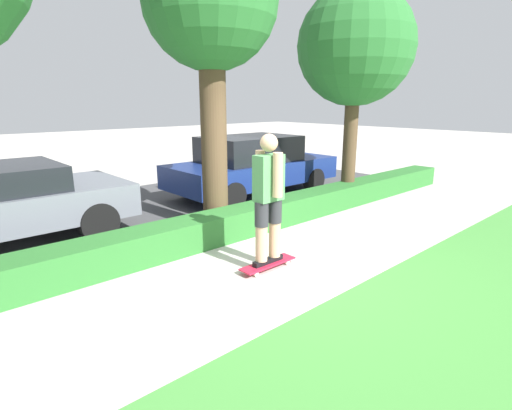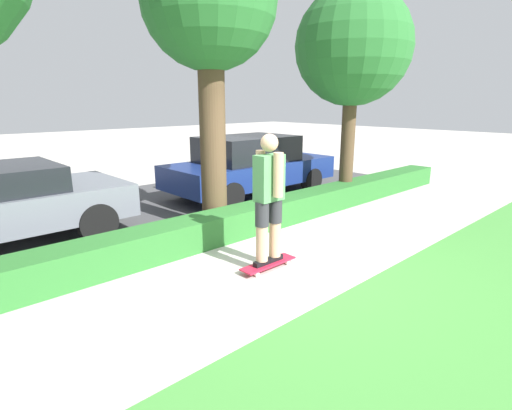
{
  "view_description": "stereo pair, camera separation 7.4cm",
  "coord_description": "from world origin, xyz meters",
  "px_view_note": "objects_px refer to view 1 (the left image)",
  "views": [
    {
      "loc": [
        -3.91,
        -3.61,
        2.3
      ],
      "look_at": [
        -0.11,
        0.6,
        0.82
      ],
      "focal_mm": 28.0,
      "sensor_mm": 36.0,
      "label": 1
    },
    {
      "loc": [
        -3.97,
        -3.56,
        2.3
      ],
      "look_at": [
        -0.11,
        0.6,
        0.82
      ],
      "focal_mm": 28.0,
      "sensor_mm": 36.0,
      "label": 2
    }
  ],
  "objects_px": {
    "skateboard": "(268,264)",
    "skater_person": "(268,196)",
    "tree_far": "(355,48)",
    "tree_mid": "(211,9)",
    "parked_car_middle": "(252,165)"
  },
  "relations": [
    {
      "from": "skateboard",
      "to": "skater_person",
      "type": "xyz_separation_m",
      "value": [
        -0.0,
        0.0,
        0.98
      ]
    },
    {
      "from": "skateboard",
      "to": "tree_far",
      "type": "bearing_deg",
      "value": 21.28
    },
    {
      "from": "tree_mid",
      "to": "skateboard",
      "type": "bearing_deg",
      "value": -105.59
    },
    {
      "from": "skater_person",
      "to": "tree_far",
      "type": "bearing_deg",
      "value": 21.28
    },
    {
      "from": "tree_mid",
      "to": "tree_far",
      "type": "xyz_separation_m",
      "value": [
        3.6,
        -0.34,
        -0.33
      ]
    },
    {
      "from": "skateboard",
      "to": "tree_mid",
      "type": "bearing_deg",
      "value": 74.41
    },
    {
      "from": "tree_mid",
      "to": "parked_car_middle",
      "type": "bearing_deg",
      "value": 35.04
    },
    {
      "from": "skateboard",
      "to": "parked_car_middle",
      "type": "distance_m",
      "value": 4.71
    },
    {
      "from": "skater_person",
      "to": "parked_car_middle",
      "type": "bearing_deg",
      "value": 51.09
    },
    {
      "from": "skater_person",
      "to": "tree_far",
      "type": "relative_size",
      "value": 0.38
    },
    {
      "from": "skater_person",
      "to": "parked_car_middle",
      "type": "relative_size",
      "value": 0.41
    },
    {
      "from": "skater_person",
      "to": "tree_mid",
      "type": "bearing_deg",
      "value": 74.41
    },
    {
      "from": "tree_far",
      "to": "tree_mid",
      "type": "bearing_deg",
      "value": 174.56
    },
    {
      "from": "skateboard",
      "to": "skater_person",
      "type": "height_order",
      "value": "skater_person"
    },
    {
      "from": "tree_mid",
      "to": "tree_far",
      "type": "distance_m",
      "value": 3.63
    }
  ]
}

